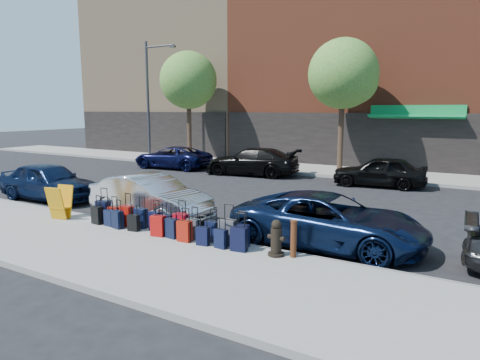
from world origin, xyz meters
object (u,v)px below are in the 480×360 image
Objects in this scene: car_near_0 at (49,181)px; car_near_2 at (329,221)px; tree_center at (346,76)px; tree_left at (190,82)px; car_far_1 at (252,162)px; car_far_2 at (379,171)px; bollard at (294,238)px; car_far_0 at (172,157)px; suitcase_front_5 at (167,224)px; display_rack at (60,203)px; car_near_1 at (150,197)px; streetlight at (150,94)px; fire_hydrant at (276,239)px.

car_near_0 reaches higher than car_near_2.
car_near_2 is (3.58, -12.67, -4.70)m from tree_center.
car_far_1 is (6.26, -2.79, -4.65)m from tree_left.
tree_center reaches higher than car_far_2.
bollard is 0.20× the size of car_near_0.
car_near_2 is 16.63m from car_far_0.
car_near_2 reaches higher than suitcase_front_5.
display_rack is 0.24× the size of car_near_1.
display_rack is at bearing -57.91° from streetlight.
car_near_1 reaches higher than suitcase_front_5.
fire_hydrant is at bearing 157.19° from car_near_2.
tree_left is 14.27m from car_far_2.
fire_hydrant is (3.46, -0.11, 0.13)m from suitcase_front_5.
car_far_1 reaches higher than fire_hydrant.
tree_left is at bearing 9.28° from car_near_0.
car_near_1 is at bearing 90.81° from car_near_2.
car_near_2 is 1.05× the size of car_far_0.
bollard reaches higher than suitcase_front_5.
display_rack is (-4.03, -0.47, 0.25)m from suitcase_front_5.
car_far_0 is (0.66, -2.85, -4.74)m from tree_left.
car_far_2 reaches higher than bollard.
car_far_2 reaches higher than suitcase_front_5.
car_near_2 is 1.20× the size of car_far_2.
streetlight is 1.78× the size of car_near_1.
bollard is 6.00m from car_near_1.
tree_left and tree_center have the same top height.
streetlight is (-13.44, -0.70, -0.75)m from tree_center.
tree_left is at bearing 100.20° from display_rack.
tree_center is 13.91m from car_near_1.
car_near_1 is 10.20m from car_far_1.
tree_left is 16.59m from display_rack.
car_near_0 is at bearing -79.19° from tree_left.
tree_center is 1.71× the size of car_far_2.
car_near_0 is 1.05× the size of car_far_2.
display_rack is (8.82, -14.07, -3.99)m from streetlight.
car_far_0 is (3.60, -2.15, -3.99)m from streetlight.
car_far_2 is at bearing -46.82° from tree_center.
car_far_1 is (9.20, -2.09, -3.90)m from streetlight.
tree_left reaches higher than bollard.
car_far_2 reaches higher than display_rack.
car_near_2 reaches higher than fire_hydrant.
car_near_0 reaches higher than car_far_1.
car_far_0 is (-7.30, 10.01, -0.06)m from car_near_1.
tree_center is 13.98m from car_near_2.
car_far_1 reaches higher than car_near_2.
car_far_0 is (-1.76, 9.85, -0.08)m from car_near_0.
car_far_2 is at bearing 47.05° from display_rack.
car_far_0 is (-13.12, 11.46, 0.06)m from bollard.
car_far_2 is (-0.90, 9.82, 0.01)m from car_near_2.
tree_center is 1.39× the size of car_far_1.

